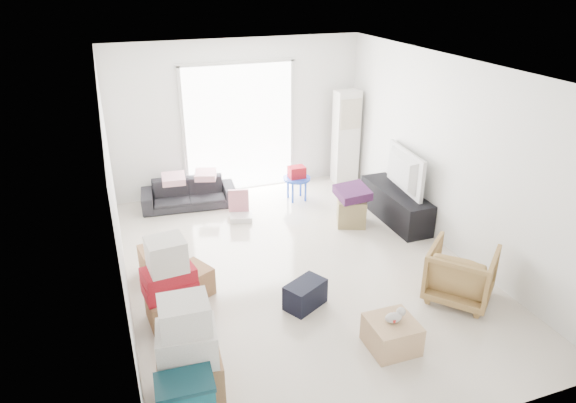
{
  "coord_description": "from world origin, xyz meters",
  "views": [
    {
      "loc": [
        -2.2,
        -5.65,
        3.74
      ],
      "look_at": [
        -0.08,
        0.2,
        0.91
      ],
      "focal_mm": 32.0,
      "sensor_mm": 36.0,
      "label": 1
    }
  ],
  "objects_px": {
    "ac_tower": "(346,137)",
    "television": "(397,186)",
    "tv_console": "(395,205)",
    "armchair": "(461,271)",
    "kids_table": "(297,176)",
    "ottoman": "(351,212)",
    "sofa": "(188,190)",
    "wood_crate": "(392,334)"
  },
  "relations": [
    {
      "from": "armchair",
      "to": "ottoman",
      "type": "bearing_deg",
      "value": -32.3
    },
    {
      "from": "tv_console",
      "to": "sofa",
      "type": "distance_m",
      "value": 3.48
    },
    {
      "from": "ac_tower",
      "to": "television",
      "type": "height_order",
      "value": "ac_tower"
    },
    {
      "from": "sofa",
      "to": "armchair",
      "type": "bearing_deg",
      "value": -49.64
    },
    {
      "from": "sofa",
      "to": "wood_crate",
      "type": "relative_size",
      "value": 3.14
    },
    {
      "from": "television",
      "to": "sofa",
      "type": "relative_size",
      "value": 0.73
    },
    {
      "from": "ottoman",
      "to": "ac_tower",
      "type": "bearing_deg",
      "value": 67.92
    },
    {
      "from": "tv_console",
      "to": "wood_crate",
      "type": "xyz_separation_m",
      "value": [
        -1.65,
        -2.72,
        -0.09
      ]
    },
    {
      "from": "sofa",
      "to": "kids_table",
      "type": "xyz_separation_m",
      "value": [
        1.84,
        -0.37,
        0.13
      ]
    },
    {
      "from": "television",
      "to": "armchair",
      "type": "relative_size",
      "value": 1.5
    },
    {
      "from": "tv_console",
      "to": "armchair",
      "type": "relative_size",
      "value": 2.01
    },
    {
      "from": "sofa",
      "to": "armchair",
      "type": "distance_m",
      "value": 4.68
    },
    {
      "from": "tv_console",
      "to": "television",
      "type": "distance_m",
      "value": 0.33
    },
    {
      "from": "television",
      "to": "kids_table",
      "type": "xyz_separation_m",
      "value": [
        -1.22,
        1.29,
        -0.15
      ]
    },
    {
      "from": "ac_tower",
      "to": "television",
      "type": "distance_m",
      "value": 1.83
    },
    {
      "from": "tv_console",
      "to": "ottoman",
      "type": "bearing_deg",
      "value": 173.17
    },
    {
      "from": "kids_table",
      "to": "ac_tower",
      "type": "bearing_deg",
      "value": 23.71
    },
    {
      "from": "armchair",
      "to": "ottoman",
      "type": "distance_m",
      "value": 2.31
    },
    {
      "from": "sofa",
      "to": "wood_crate",
      "type": "bearing_deg",
      "value": -66.48
    },
    {
      "from": "ottoman",
      "to": "sofa",
      "type": "bearing_deg",
      "value": 145.95
    },
    {
      "from": "television",
      "to": "kids_table",
      "type": "height_order",
      "value": "television"
    },
    {
      "from": "tv_console",
      "to": "kids_table",
      "type": "bearing_deg",
      "value": 133.48
    },
    {
      "from": "sofa",
      "to": "ottoman",
      "type": "distance_m",
      "value": 2.8
    },
    {
      "from": "sofa",
      "to": "ottoman",
      "type": "relative_size",
      "value": 3.6
    },
    {
      "from": "sofa",
      "to": "wood_crate",
      "type": "xyz_separation_m",
      "value": [
        1.41,
        -4.38,
        -0.14
      ]
    },
    {
      "from": "tv_console",
      "to": "television",
      "type": "height_order",
      "value": "television"
    },
    {
      "from": "tv_console",
      "to": "kids_table",
      "type": "height_order",
      "value": "kids_table"
    },
    {
      "from": "sofa",
      "to": "television",
      "type": "bearing_deg",
      "value": -22.77
    },
    {
      "from": "ac_tower",
      "to": "ottoman",
      "type": "relative_size",
      "value": 3.99
    },
    {
      "from": "tv_console",
      "to": "kids_table",
      "type": "relative_size",
      "value": 2.51
    },
    {
      "from": "ac_tower",
      "to": "armchair",
      "type": "xyz_separation_m",
      "value": [
        -0.35,
        -4.0,
        -0.49
      ]
    },
    {
      "from": "armchair",
      "to": "ottoman",
      "type": "height_order",
      "value": "armchair"
    },
    {
      "from": "sofa",
      "to": "armchair",
      "type": "xyz_separation_m",
      "value": [
        2.67,
        -3.85,
        0.08
      ]
    },
    {
      "from": "ottoman",
      "to": "kids_table",
      "type": "distance_m",
      "value": 1.31
    },
    {
      "from": "wood_crate",
      "to": "ottoman",
      "type": "bearing_deg",
      "value": 72.15
    },
    {
      "from": "wood_crate",
      "to": "ac_tower",
      "type": "bearing_deg",
      "value": 70.52
    },
    {
      "from": "armchair",
      "to": "kids_table",
      "type": "relative_size",
      "value": 1.25
    },
    {
      "from": "tv_console",
      "to": "armchair",
      "type": "xyz_separation_m",
      "value": [
        -0.4,
        -2.19,
        0.13
      ]
    },
    {
      "from": "ac_tower",
      "to": "tv_console",
      "type": "relative_size",
      "value": 1.13
    },
    {
      "from": "television",
      "to": "kids_table",
      "type": "bearing_deg",
      "value": 49.13
    },
    {
      "from": "television",
      "to": "kids_table",
      "type": "distance_m",
      "value": 1.78
    },
    {
      "from": "ac_tower",
      "to": "ottoman",
      "type": "height_order",
      "value": "ac_tower"
    }
  ]
}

